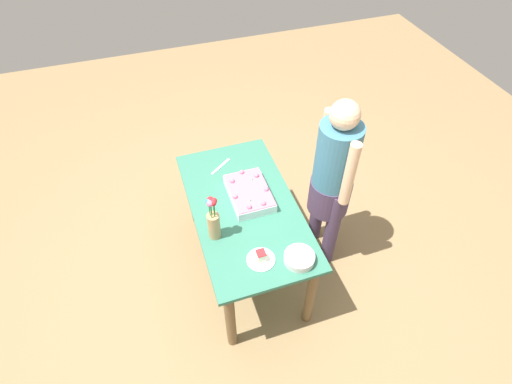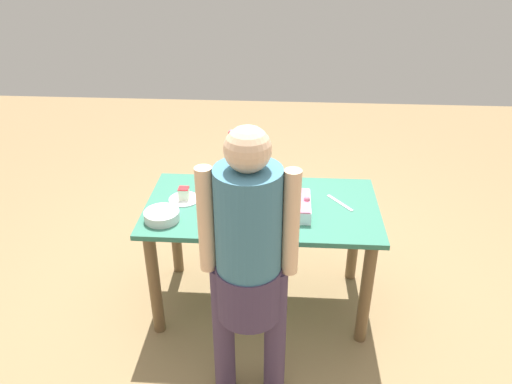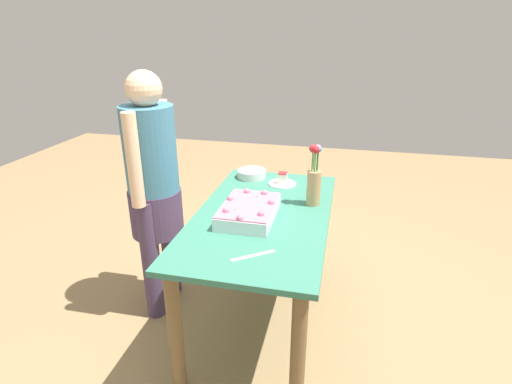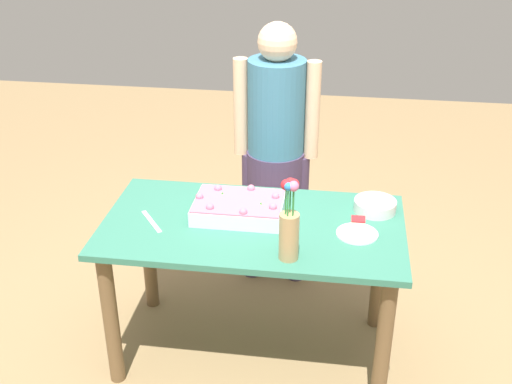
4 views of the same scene
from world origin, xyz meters
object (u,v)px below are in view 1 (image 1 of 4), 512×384
(sheet_cake, at_px, (249,193))
(cake_knife, at_px, (221,166))
(fruit_bowl, at_px, (299,258))
(person_standing, at_px, (333,176))
(flower_vase, at_px, (213,221))
(serving_plate_with_slice, at_px, (261,258))

(sheet_cake, bearing_deg, cake_knife, 16.72)
(cake_knife, bearing_deg, sheet_cake, 70.46)
(fruit_bowl, height_order, person_standing, person_standing)
(sheet_cake, relative_size, flower_vase, 1.13)
(flower_vase, distance_m, fruit_bowl, 0.59)
(flower_vase, relative_size, person_standing, 0.24)
(person_standing, bearing_deg, fruit_bowl, 47.81)
(serving_plate_with_slice, bearing_deg, sheet_cake, -9.94)
(cake_knife, bearing_deg, flower_vase, 35.84)
(person_standing, bearing_deg, flower_vase, 9.79)
(serving_plate_with_slice, distance_m, flower_vase, 0.38)
(serving_plate_with_slice, bearing_deg, flower_vase, 39.14)
(fruit_bowl, relative_size, person_standing, 0.13)
(cake_knife, bearing_deg, fruit_bowl, 67.60)
(cake_knife, distance_m, flower_vase, 0.69)
(sheet_cake, distance_m, serving_plate_with_slice, 0.55)
(sheet_cake, height_order, fruit_bowl, sheet_cake)
(serving_plate_with_slice, height_order, flower_vase, flower_vase)
(serving_plate_with_slice, bearing_deg, cake_knife, 1.24)
(serving_plate_with_slice, bearing_deg, fruit_bowl, -109.45)
(cake_knife, height_order, flower_vase, flower_vase)
(sheet_cake, relative_size, person_standing, 0.27)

